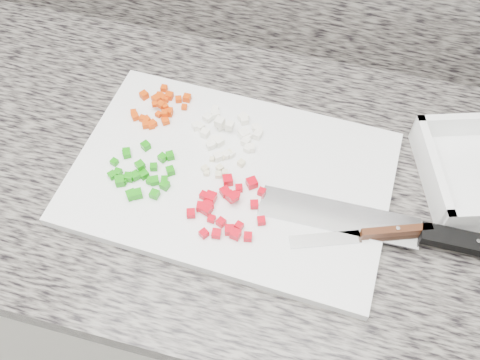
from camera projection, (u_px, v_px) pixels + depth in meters
The scene contains 10 objects.
cabinet at pixel (208, 274), 1.28m from camera, with size 3.92×0.62×0.86m, color silver.
countertop at pixel (194, 165), 0.91m from camera, with size 3.96×0.64×0.04m, color #68635B.
cutting_board at pixel (231, 177), 0.86m from camera, with size 0.50×0.33×0.02m, color white.
carrot_pile at pixel (159, 107), 0.93m from camera, with size 0.09×0.10×0.02m.
onion_pile at pixel (228, 132), 0.89m from camera, with size 0.12×0.11×0.02m.
green_pepper_pile at pixel (141, 174), 0.85m from camera, with size 0.11×0.12×0.02m.
red_pepper_pile at pixel (226, 207), 0.81m from camera, with size 0.12×0.12×0.02m.
garlic_pile at pixel (222, 165), 0.86m from camera, with size 0.07×0.06×0.01m.
chef_knife at pixel (427, 234), 0.79m from camera, with size 0.40×0.06×0.02m.
paring_knife at pixel (378, 233), 0.79m from camera, with size 0.20×0.09×0.02m.
Camera 1 is at (0.21, 0.95, 1.62)m, focal length 40.00 mm.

